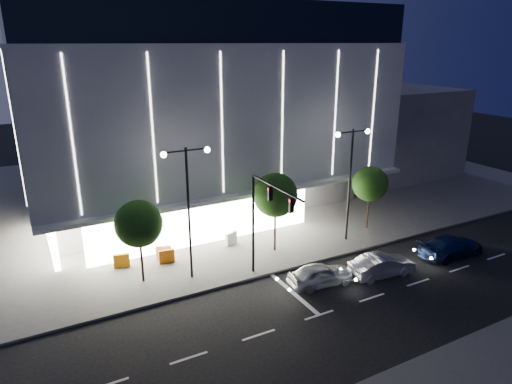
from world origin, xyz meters
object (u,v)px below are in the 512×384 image
object	(u,v)px
car_lead	(321,275)
traffic_mast	(264,211)
street_lamp_east	(351,169)
tree_mid	(276,197)
barrier_d	(231,238)
street_lamp_west	(188,195)
barrier_a	(122,261)
tree_left	(139,226)
tree_right	(370,186)
car_second	(382,265)
barrier_b	(164,252)
barrier_c	(167,256)
car_third	(451,246)

from	to	relation	value
car_lead	traffic_mast	bearing A→B (deg)	63.08
street_lamp_east	tree_mid	world-z (taller)	street_lamp_east
barrier_d	street_lamp_east	bearing A→B (deg)	-45.65
street_lamp_west	barrier_a	distance (m)	7.46
barrier_a	barrier_d	world-z (taller)	same
tree_left	street_lamp_east	bearing A→B (deg)	-3.65
car_lead	tree_right	bearing A→B (deg)	-51.41
traffic_mast	street_lamp_east	distance (m)	9.43
street_lamp_east	tree_left	size ratio (longest dim) A/B	1.57
barrier_d	tree_left	bearing A→B (deg)	174.27
tree_left	car_second	bearing A→B (deg)	-24.65
car_second	barrier_b	bearing A→B (deg)	58.91
tree_mid	barrier_a	xyz separation A→B (m)	(-10.82, 2.60, -3.68)
tree_right	car_second	world-z (taller)	tree_right
barrier_a	barrier_c	xyz separation A→B (m)	(2.97, -0.83, 0.00)
street_lamp_west	traffic_mast	bearing A→B (deg)	-33.65
tree_left	barrier_a	xyz separation A→B (m)	(-0.82, 2.60, -3.38)
barrier_a	barrier_b	xyz separation A→B (m)	(2.99, -0.08, 0.00)
traffic_mast	tree_right	distance (m)	12.63
car_second	tree_right	bearing A→B (deg)	-28.66
street_lamp_east	barrier_c	bearing A→B (deg)	168.59
car_lead	barrier_a	size ratio (longest dim) A/B	3.97
car_third	tree_left	bearing A→B (deg)	73.19
traffic_mast	barrier_b	xyz separation A→B (m)	(-4.80, 6.21, -4.38)
street_lamp_west	car_third	size ratio (longest dim) A/B	1.69
car_second	barrier_c	distance (m)	14.93
street_lamp_east	barrier_b	bearing A→B (deg)	165.59
tree_right	barrier_c	world-z (taller)	tree_right
barrier_b	barrier_c	bearing A→B (deg)	-71.29
tree_mid	car_lead	size ratio (longest dim) A/B	1.41
tree_right	barrier_d	world-z (taller)	tree_right
car_second	street_lamp_west	bearing A→B (deg)	69.55
car_lead	barrier_a	world-z (taller)	car_lead
barrier_a	barrier_c	world-z (taller)	same
car_lead	car_second	world-z (taller)	car_second
tree_mid	barrier_c	xyz separation A→B (m)	(-7.85, 1.77, -3.68)
traffic_mast	car_second	bearing A→B (deg)	-21.54
barrier_b	barrier_d	world-z (taller)	same
traffic_mast	barrier_d	world-z (taller)	traffic_mast
barrier_a	barrier_b	world-z (taller)	same
tree_mid	car_lead	world-z (taller)	tree_mid
traffic_mast	barrier_d	xyz separation A→B (m)	(0.52, 6.10, -4.38)
street_lamp_east	car_second	xyz separation A→B (m)	(-1.50, -5.62, -5.20)
car_third	tree_mid	bearing A→B (deg)	59.54
tree_mid	car_second	world-z (taller)	tree_mid
tree_left	tree_right	world-z (taller)	tree_left
street_lamp_west	tree_right	bearing A→B (deg)	3.64
street_lamp_west	car_lead	xyz separation A→B (m)	(7.11, -4.68, -5.21)
car_second	barrier_c	world-z (taller)	car_second
car_lead	barrier_d	bearing A→B (deg)	23.70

